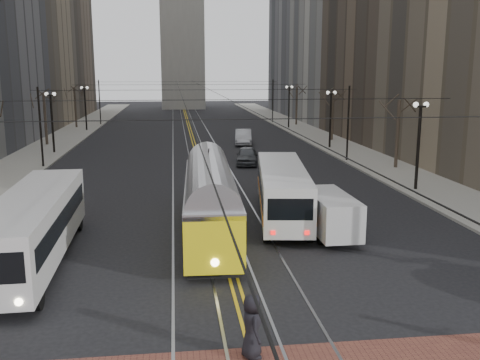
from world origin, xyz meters
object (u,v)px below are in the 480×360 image
object	(u,v)px
streetcar	(210,206)
sedan_grey	(247,156)
cargo_van	(330,216)
rear_bus	(282,193)
pedestrian_a	(252,326)
transit_bus	(34,230)
sedan_silver	(243,137)

from	to	relation	value
streetcar	sedan_grey	world-z (taller)	streetcar
cargo_van	sedan_grey	xyz separation A→B (m)	(-1.16, 20.78, -0.29)
rear_bus	pedestrian_a	size ratio (longest dim) A/B	5.86
streetcar	cargo_van	size ratio (longest dim) A/B	2.66
transit_bus	rear_bus	size ratio (longest dim) A/B	1.08
streetcar	sedan_grey	size ratio (longest dim) A/B	2.85
transit_bus	pedestrian_a	xyz separation A→B (m)	(7.78, -8.42, -0.52)
pedestrian_a	sedan_grey	bearing A→B (deg)	-14.45
streetcar	pedestrian_a	size ratio (longest dim) A/B	6.79
sedan_grey	pedestrian_a	xyz separation A→B (m)	(-4.13, -31.22, 0.18)
cargo_van	pedestrian_a	bearing A→B (deg)	-117.75
cargo_van	streetcar	bearing A→B (deg)	169.32
transit_bus	cargo_van	distance (m)	13.23
pedestrian_a	streetcar	bearing A→B (deg)	-5.07
cargo_van	pedestrian_a	world-z (taller)	cargo_van
transit_bus	sedan_grey	bearing A→B (deg)	61.07
transit_bus	sedan_silver	distance (m)	37.68
sedan_grey	sedan_silver	size ratio (longest dim) A/B	0.89
transit_bus	rear_bus	bearing A→B (deg)	24.86
sedan_silver	cargo_van	bearing A→B (deg)	-83.32
sedan_silver	pedestrian_a	bearing A→B (deg)	-90.16
cargo_van	pedestrian_a	size ratio (longest dim) A/B	2.55
sedan_silver	streetcar	bearing A→B (deg)	-93.25
streetcar	rear_bus	distance (m)	4.86
cargo_van	sedan_silver	distance (m)	33.27
rear_bus	cargo_van	size ratio (longest dim) A/B	2.29
sedan_grey	sedan_silver	distance (m)	12.56
streetcar	sedan_grey	xyz separation A→B (m)	(4.50, 19.80, -0.72)
transit_bus	sedan_silver	xyz separation A→B (m)	(13.21, 35.29, -0.64)
streetcar	cargo_van	xyz separation A→B (m)	(5.66, -0.98, -0.43)
pedestrian_a	transit_bus	bearing A→B (deg)	35.81
streetcar	sedan_grey	distance (m)	20.32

